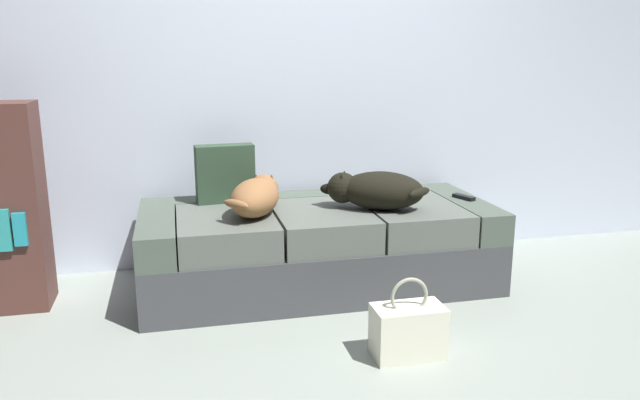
# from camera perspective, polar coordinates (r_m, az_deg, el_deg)

# --- Properties ---
(ground_plane) EXTENTS (10.00, 10.00, 0.00)m
(ground_plane) POSITION_cam_1_polar(r_m,az_deg,el_deg) (2.79, 4.88, -15.36)
(ground_plane) COLOR gray
(back_wall) EXTENTS (6.40, 0.10, 2.80)m
(back_wall) POSITION_cam_1_polar(r_m,az_deg,el_deg) (4.00, -2.11, 14.33)
(back_wall) COLOR silver
(back_wall) RESTS_ON ground
(couch) EXTENTS (2.02, 0.89, 0.48)m
(couch) POSITION_cam_1_polar(r_m,az_deg,el_deg) (3.62, -0.19, -4.28)
(couch) COLOR #3F4144
(couch) RESTS_ON ground
(dog_tan) EXTENTS (0.39, 0.57, 0.20)m
(dog_tan) POSITION_cam_1_polar(r_m,az_deg,el_deg) (3.39, -5.90, 0.38)
(dog_tan) COLOR brown
(dog_tan) RESTS_ON couch
(dog_dark) EXTENTS (0.61, 0.44, 0.22)m
(dog_dark) POSITION_cam_1_polar(r_m,az_deg,el_deg) (3.49, 5.12, 0.93)
(dog_dark) COLOR black
(dog_dark) RESTS_ON couch
(tv_remote) EXTENTS (0.09, 0.16, 0.02)m
(tv_remote) POSITION_cam_1_polar(r_m,az_deg,el_deg) (3.83, 13.17, 0.26)
(tv_remote) COLOR black
(tv_remote) RESTS_ON couch
(throw_pillow) EXTENTS (0.35, 0.15, 0.34)m
(throw_pillow) POSITION_cam_1_polar(r_m,az_deg,el_deg) (3.68, -8.79, 2.44)
(throw_pillow) COLOR #2B422F
(throw_pillow) RESTS_ON couch
(handbag) EXTENTS (0.32, 0.18, 0.38)m
(handbag) POSITION_cam_1_polar(r_m,az_deg,el_deg) (2.86, 8.16, -11.86)
(handbag) COLOR #EAEACE
(handbag) RESTS_ON ground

